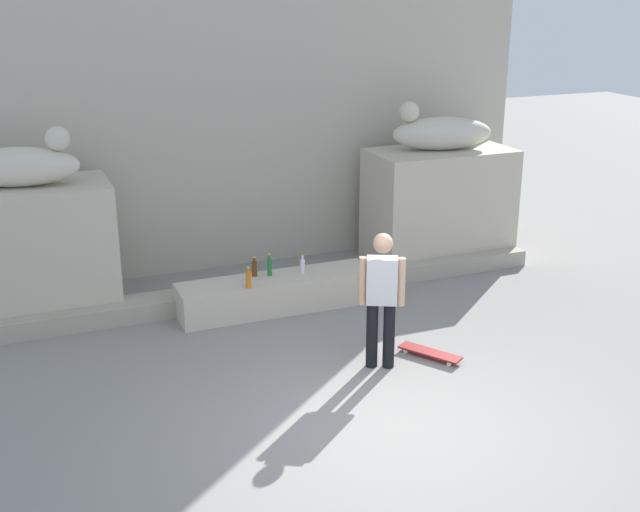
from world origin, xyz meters
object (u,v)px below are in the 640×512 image
at_px(bottle_green, 270,267).
at_px(bottle_orange, 249,279).
at_px(statue_reclining_right, 440,132).
at_px(bottle_brown, 254,268).
at_px(skateboard, 430,353).
at_px(bottle_clear, 303,266).
at_px(skater, 382,295).
at_px(statue_reclining_left, 19,165).

height_order(bottle_green, bottle_orange, bottle_green).
height_order(statue_reclining_right, bottle_green, statue_reclining_right).
xyz_separation_m(bottle_brown, bottle_orange, (-0.21, -0.40, 0.01)).
xyz_separation_m(skateboard, bottle_clear, (-0.83, 2.20, 0.51)).
height_order(skater, bottle_clear, skater).
height_order(bottle_clear, bottle_brown, bottle_brown).
height_order(statue_reclining_left, bottle_orange, statue_reclining_left).
bearing_deg(bottle_brown, skater, -70.73).
distance_m(bottle_clear, bottle_orange, 0.90).
relative_size(skater, bottle_brown, 5.94).
bearing_deg(bottle_clear, bottle_brown, 166.97).
distance_m(skater, bottle_brown, 2.50).
height_order(skateboard, bottle_clear, bottle_clear).
bearing_deg(bottle_clear, statue_reclining_left, 163.91).
bearing_deg(skater, bottle_clear, 119.90).
height_order(statue_reclining_left, statue_reclining_right, same).
bearing_deg(bottle_orange, bottle_brown, 62.31).
height_order(skateboard, bottle_green, bottle_green).
distance_m(statue_reclining_right, bottle_orange, 4.11).
height_order(statue_reclining_left, bottle_brown, statue_reclining_left).
distance_m(statue_reclining_left, bottle_brown, 3.38).
bearing_deg(skater, skateboard, 24.34).
distance_m(skateboard, bottle_clear, 2.41).
relative_size(statue_reclining_right, bottle_green, 5.25).
distance_m(statue_reclining_right, skateboard, 4.27).
xyz_separation_m(bottle_clear, bottle_orange, (-0.87, -0.25, 0.01)).
distance_m(statue_reclining_left, skater, 5.03).
distance_m(statue_reclining_left, bottle_clear, 3.99).
relative_size(bottle_clear, bottle_orange, 0.92).
distance_m(skater, bottle_clear, 2.21).
bearing_deg(bottle_orange, statue_reclining_left, 154.62).
xyz_separation_m(bottle_clear, bottle_green, (-0.46, 0.09, 0.02)).
relative_size(statue_reclining_left, bottle_orange, 5.65).
bearing_deg(skateboard, bottle_orange, -171.28).
bearing_deg(statue_reclining_right, skater, 64.66).
distance_m(bottle_clear, bottle_brown, 0.68).
bearing_deg(statue_reclining_right, skateboard, 72.89).
xyz_separation_m(statue_reclining_left, statue_reclining_right, (6.27, 0.02, 0.00)).
xyz_separation_m(statue_reclining_left, bottle_green, (3.08, -0.93, -1.51)).
height_order(statue_reclining_left, bottle_clear, statue_reclining_left).
distance_m(bottle_brown, bottle_orange, 0.45).
bearing_deg(bottle_orange, skater, -62.07).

